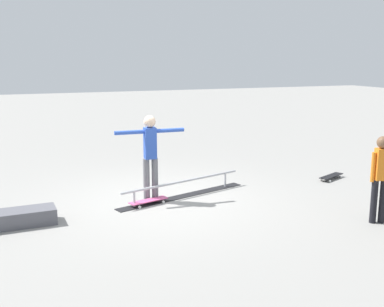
% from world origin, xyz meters
% --- Properties ---
extents(ground_plane, '(60.00, 60.00, 0.00)m').
position_xyz_m(ground_plane, '(0.00, 0.00, 0.00)').
color(ground_plane, gray).
extents(grind_rail, '(3.02, 1.11, 0.35)m').
position_xyz_m(grind_rail, '(-0.50, -0.11, 0.15)').
color(grind_rail, black).
rests_on(grind_rail, ground_plane).
extents(skate_ledge, '(1.79, 0.54, 0.27)m').
position_xyz_m(skate_ledge, '(2.98, 0.48, 0.14)').
color(skate_ledge, '#595960').
rests_on(skate_ledge, ground_plane).
extents(skater_main, '(1.38, 0.23, 1.72)m').
position_xyz_m(skater_main, '(0.20, -0.06, 1.00)').
color(skater_main, slate).
rests_on(skater_main, ground_plane).
extents(skateboard_main, '(0.82, 0.41, 0.09)m').
position_xyz_m(skateboard_main, '(0.31, 0.15, 0.07)').
color(skateboard_main, '#E05993').
rests_on(skateboard_main, ground_plane).
extents(bystander_orange_shirt, '(0.35, 0.23, 1.52)m').
position_xyz_m(bystander_orange_shirt, '(-3.08, 2.60, 0.86)').
color(bystander_orange_shirt, black).
rests_on(bystander_orange_shirt, ground_plane).
extents(loose_skateboard_black, '(0.81, 0.51, 0.09)m').
position_xyz_m(loose_skateboard_black, '(-4.24, -0.13, 0.07)').
color(loose_skateboard_black, black).
rests_on(loose_skateboard_black, ground_plane).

